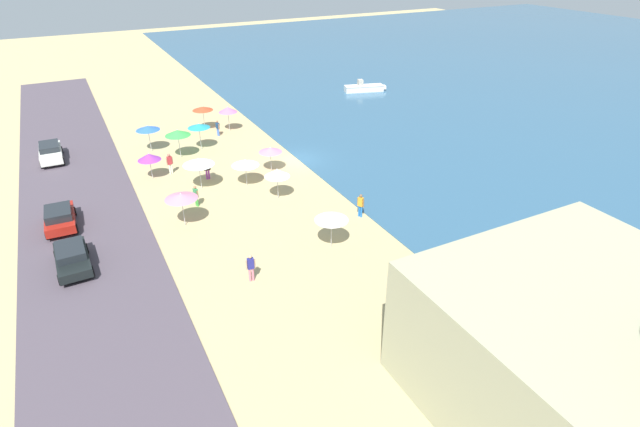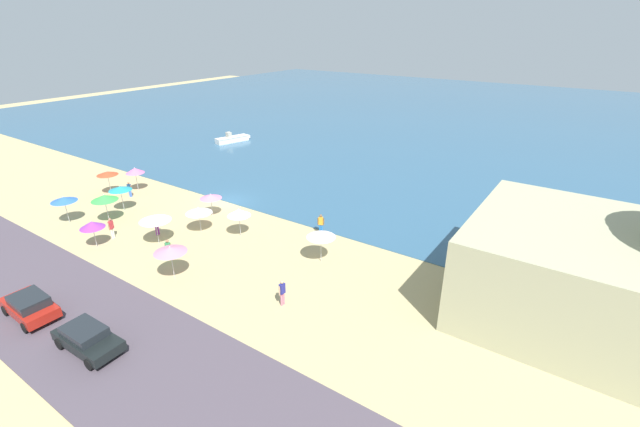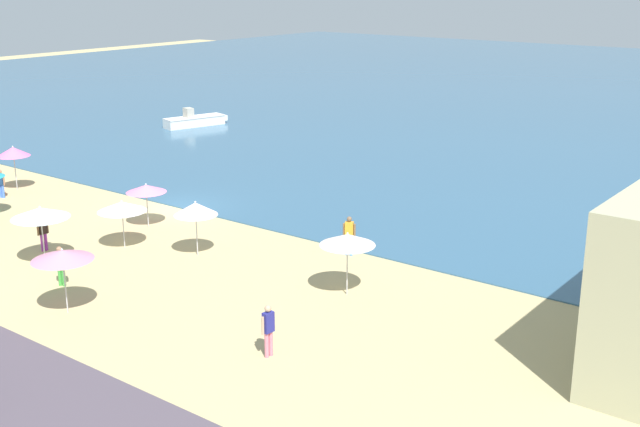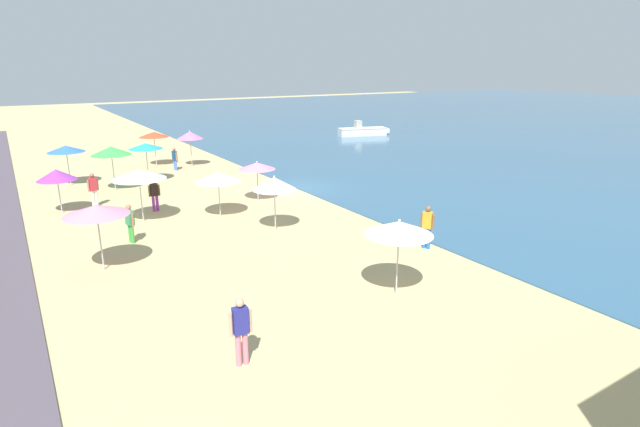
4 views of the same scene
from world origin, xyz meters
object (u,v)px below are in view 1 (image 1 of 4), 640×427
beach_umbrella_4 (277,173)px  bather_4 (170,163)px  beach_umbrella_0 (331,217)px  skiff_nearshore (364,88)px  beach_umbrella_5 (181,196)px  beach_umbrella_7 (178,133)px  parked_car_1 (72,257)px  beach_umbrella_2 (203,108)px  beach_umbrella_9 (245,163)px  beach_umbrella_8 (149,157)px  bather_0 (196,195)px  parked_car_2 (50,152)px  beach_umbrella_1 (228,110)px  bather_5 (251,266)px  beach_umbrella_6 (199,126)px  bather_3 (361,204)px  beach_umbrella_3 (148,128)px  parked_car_0 (60,217)px  bather_1 (207,169)px  beach_umbrella_11 (270,150)px  beach_umbrella_10 (198,162)px  bather_2 (218,127)px

beach_umbrella_4 → bather_4: bearing=-143.5°
beach_umbrella_0 → skiff_nearshore: beach_umbrella_0 is taller
beach_umbrella_5 → skiff_nearshore: (-23.05, 28.77, -1.73)m
beach_umbrella_7 → parked_car_1: 17.34m
beach_umbrella_2 → beach_umbrella_9: bearing=-2.8°
beach_umbrella_8 → beach_umbrella_9: size_ratio=1.02×
bather_0 → parked_car_2: bearing=-147.5°
beach_umbrella_1 → bather_5: beach_umbrella_1 is taller
beach_umbrella_5 → parked_car_1: size_ratio=0.60×
bather_5 → beach_umbrella_9: bearing=161.1°
beach_umbrella_5 → beach_umbrella_7: beach_umbrella_7 is taller
beach_umbrella_6 → bather_3: 18.98m
beach_umbrella_5 → bather_4: 9.20m
bather_3 → beach_umbrella_4: bearing=-142.6°
beach_umbrella_6 → bather_0: size_ratio=1.53×
beach_umbrella_7 → skiff_nearshore: (-10.85, 26.07, -1.82)m
beach_umbrella_5 → bather_0: (-2.40, 1.49, -1.31)m
beach_umbrella_6 → parked_car_1: beach_umbrella_6 is taller
beach_umbrella_3 → parked_car_0: size_ratio=0.63×
bather_1 → skiff_nearshore: (-16.47, 25.22, -0.43)m
beach_umbrella_5 → beach_umbrella_0: bearing=47.1°
beach_umbrella_8 → bather_5: 16.98m
bather_3 → bather_4: 16.94m
beach_umbrella_0 → beach_umbrella_4: bearing=-177.7°
beach_umbrella_11 → parked_car_2: (-10.96, -16.31, -1.06)m
beach_umbrella_7 → beach_umbrella_11: size_ratio=1.22×
bather_4 → beach_umbrella_8: bearing=-79.3°
beach_umbrella_8 → beach_umbrella_10: bearing=40.4°
beach_umbrella_7 → parked_car_0: bearing=-49.6°
beach_umbrella_6 → beach_umbrella_1: bearing=132.1°
beach_umbrella_0 → parked_car_0: size_ratio=0.63×
beach_umbrella_2 → beach_umbrella_3: (3.31, -6.01, -0.05)m
beach_umbrella_11 → beach_umbrella_2: bearing=-170.6°
beach_umbrella_2 → beach_umbrella_5: beach_umbrella_2 is taller
beach_umbrella_7 → beach_umbrella_11: beach_umbrella_7 is taller
bather_4 → parked_car_1: bearing=-36.8°
beach_umbrella_6 → bather_0: 11.50m
bather_1 → parked_car_2: bearing=-132.1°
bather_0 → beach_umbrella_10: bearing=158.0°
bather_4 → parked_car_2: size_ratio=0.41×
beach_umbrella_2 → beach_umbrella_10: bearing=-17.2°
beach_umbrella_8 → parked_car_0: beach_umbrella_8 is taller
beach_umbrella_5 → beach_umbrella_1: bearing=152.4°
beach_umbrella_1 → beach_umbrella_2: 2.58m
beach_umbrella_9 → parked_car_1: size_ratio=0.54×
bather_2 → skiff_nearshore: bather_2 is taller
beach_umbrella_5 → bather_0: bearing=148.1°
bather_0 → bather_4: bearing=-176.8°
beach_umbrella_2 → beach_umbrella_4: bearing=2.0°
beach_umbrella_5 → skiff_nearshore: bearing=128.7°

